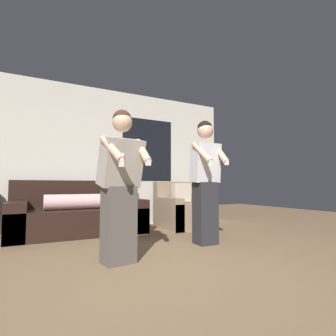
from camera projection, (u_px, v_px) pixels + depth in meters
ground_plane at (185, 285)px, 2.10m from camera, size 14.00×14.00×0.00m
wall_back at (100, 157)px, 5.08m from camera, size 5.48×0.07×2.70m
couch at (79, 215)px, 4.36m from camera, size 2.09×0.98×0.89m
armchair at (182, 211)px, 5.03m from camera, size 0.86×0.94×0.87m
person_left at (120, 185)px, 2.72m from camera, size 0.48×0.56×1.59m
person_right at (205, 179)px, 3.62m from camera, size 0.44×0.47×1.70m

